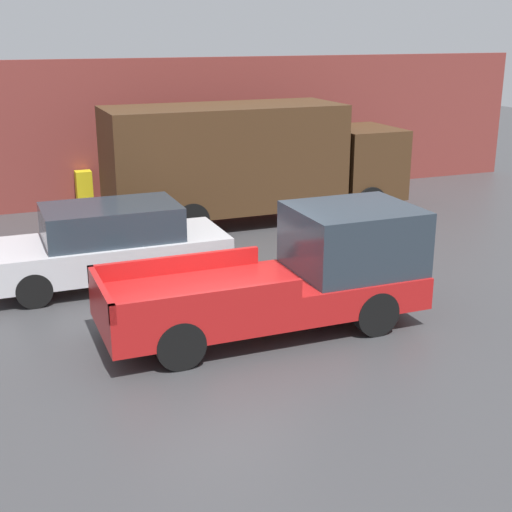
{
  "coord_description": "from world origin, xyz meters",
  "views": [
    {
      "loc": [
        -3.68,
        -10.97,
        5.01
      ],
      "look_at": [
        0.92,
        0.62,
        1.03
      ],
      "focal_mm": 50.0,
      "sensor_mm": 36.0,
      "label": 1
    }
  ],
  "objects_px": {
    "newspaper_box": "(84,190)",
    "pickup_truck": "(296,274)",
    "car": "(108,244)",
    "delivery_truck": "(249,159)"
  },
  "relations": [
    {
      "from": "pickup_truck",
      "to": "delivery_truck",
      "type": "distance_m",
      "value": 7.32
    },
    {
      "from": "pickup_truck",
      "to": "delivery_truck",
      "type": "xyz_separation_m",
      "value": [
        1.85,
        7.05,
        0.73
      ]
    },
    {
      "from": "delivery_truck",
      "to": "newspaper_box",
      "type": "xyz_separation_m",
      "value": [
        -3.98,
        2.9,
        -1.12
      ]
    },
    {
      "from": "pickup_truck",
      "to": "newspaper_box",
      "type": "xyz_separation_m",
      "value": [
        -2.13,
        9.95,
        -0.39
      ]
    },
    {
      "from": "car",
      "to": "delivery_truck",
      "type": "xyz_separation_m",
      "value": [
        4.49,
        3.62,
        0.87
      ]
    },
    {
      "from": "pickup_truck",
      "to": "delivery_truck",
      "type": "bearing_deg",
      "value": 75.33
    },
    {
      "from": "car",
      "to": "newspaper_box",
      "type": "height_order",
      "value": "car"
    },
    {
      "from": "pickup_truck",
      "to": "newspaper_box",
      "type": "relative_size",
      "value": 4.92
    },
    {
      "from": "newspaper_box",
      "to": "pickup_truck",
      "type": "bearing_deg",
      "value": -77.9
    },
    {
      "from": "delivery_truck",
      "to": "newspaper_box",
      "type": "distance_m",
      "value": 5.05
    }
  ]
}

